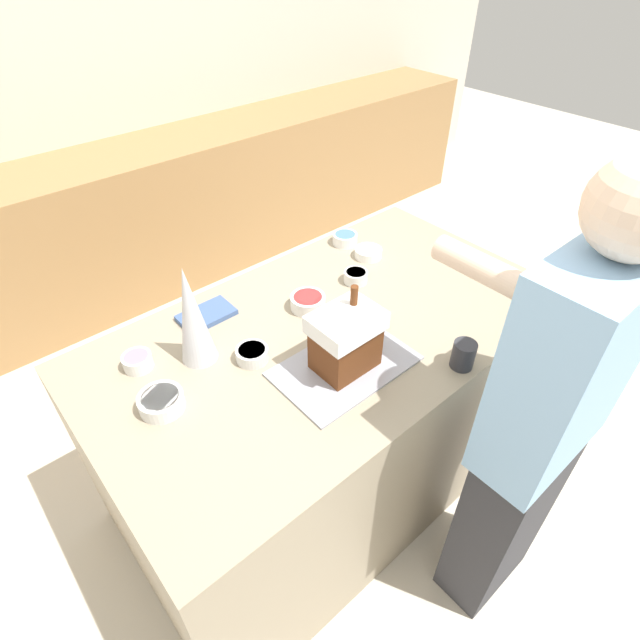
{
  "coord_description": "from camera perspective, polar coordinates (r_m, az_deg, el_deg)",
  "views": [
    {
      "loc": [
        -0.93,
        -1.01,
        2.09
      ],
      "look_at": [
        -0.05,
        0.0,
        0.98
      ],
      "focal_mm": 28.0,
      "sensor_mm": 36.0,
      "label": 1
    }
  ],
  "objects": [
    {
      "name": "candy_bowl_far_left",
      "position": [
        2.27,
        2.87,
        9.32
      ],
      "size": [
        0.11,
        0.11,
        0.05
      ],
      "color": "white",
      "rests_on": "kitchen_island"
    },
    {
      "name": "candy_bowl_far_right",
      "position": [
        1.87,
        -1.4,
        2.12
      ],
      "size": [
        0.13,
        0.13,
        0.05
      ],
      "color": "white",
      "rests_on": "kitchen_island"
    },
    {
      "name": "wall_back",
      "position": [
        3.56,
        -27.04,
        23.1
      ],
      "size": [
        8.0,
        0.05,
        2.6
      ],
      "color": "beige",
      "rests_on": "ground_plane"
    },
    {
      "name": "candy_bowl_behind_tray",
      "position": [
        1.59,
        -17.69,
        -8.85
      ],
      "size": [
        0.14,
        0.14,
        0.05
      ],
      "color": "white",
      "rests_on": "kitchen_island"
    },
    {
      "name": "candy_bowl_near_tray_left",
      "position": [
        2.02,
        4.11,
        5.02
      ],
      "size": [
        0.1,
        0.1,
        0.05
      ],
      "color": "silver",
      "rests_on": "kitchen_island"
    },
    {
      "name": "baking_tray",
      "position": [
        1.65,
        2.82,
        -5.25
      ],
      "size": [
        0.46,
        0.29,
        0.01
      ],
      "color": "#9E9EA8",
      "rests_on": "kitchen_island"
    },
    {
      "name": "cookbook",
      "position": [
        1.89,
        -12.85,
        0.57
      ],
      "size": [
        0.2,
        0.12,
        0.02
      ],
      "color": "#3F598C",
      "rests_on": "kitchen_island"
    },
    {
      "name": "back_cabinet_block",
      "position": [
        3.55,
        -21.42,
        9.81
      ],
      "size": [
        6.0,
        0.6,
        0.95
      ],
      "color": "#9E7547",
      "rests_on": "ground_plane"
    },
    {
      "name": "candy_bowl_near_tray_right",
      "position": [
        1.74,
        -20.14,
        -4.41
      ],
      "size": [
        0.1,
        0.1,
        0.05
      ],
      "color": "white",
      "rests_on": "kitchen_island"
    },
    {
      "name": "gingerbread_house",
      "position": [
        1.57,
        2.96,
        -2.24
      ],
      "size": [
        0.22,
        0.16,
        0.28
      ],
      "color": "#5B2D14",
      "rests_on": "baking_tray"
    },
    {
      "name": "kitchen_island",
      "position": [
        2.13,
        1.03,
        -10.23
      ],
      "size": [
        1.75,
        0.98,
        0.92
      ],
      "color": "gray",
      "rests_on": "ground_plane"
    },
    {
      "name": "candy_bowl_center_rear",
      "position": [
        1.68,
        -7.76,
        -3.83
      ],
      "size": [
        0.11,
        0.11,
        0.04
      ],
      "color": "silver",
      "rests_on": "kitchen_island"
    },
    {
      "name": "ground_plane",
      "position": [
        2.5,
        0.9,
        -17.02
      ],
      "size": [
        12.0,
        12.0,
        0.0
      ],
      "primitive_type": "plane",
      "color": "beige"
    },
    {
      "name": "candy_bowl_front_corner",
      "position": [
        2.18,
        5.54,
        7.69
      ],
      "size": [
        0.12,
        0.12,
        0.04
      ],
      "color": "white",
      "rests_on": "kitchen_island"
    },
    {
      "name": "decorative_tree",
      "position": [
        1.62,
        -14.45,
        0.48
      ],
      "size": [
        0.12,
        0.12,
        0.36
      ],
      "color": "silver",
      "rests_on": "kitchen_island"
    },
    {
      "name": "mug",
      "position": [
        1.69,
        16.06,
        -3.85
      ],
      "size": [
        0.08,
        0.08,
        0.1
      ],
      "color": "#2D2D33",
      "rests_on": "kitchen_island"
    },
    {
      "name": "person",
      "position": [
        1.64,
        23.72,
        -11.58
      ],
      "size": [
        0.45,
        0.57,
        1.73
      ],
      "color": "#333338",
      "rests_on": "ground_plane"
    }
  ]
}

